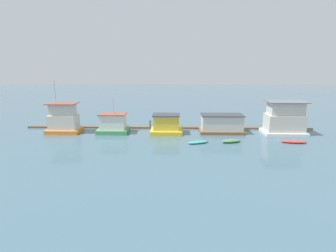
# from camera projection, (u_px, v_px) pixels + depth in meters

# --- Properties ---
(ground_plane) EXTENTS (200.00, 200.00, 0.00)m
(ground_plane) POSITION_uv_depth(u_px,v_px,m) (168.00, 133.00, 44.25)
(ground_plane) COLOR #426070
(dock_walkway) EXTENTS (51.00, 1.51, 0.30)m
(dock_walkway) POSITION_uv_depth(u_px,v_px,m) (169.00, 127.00, 47.43)
(dock_walkway) COLOR brown
(dock_walkway) RESTS_ON ground_plane
(houseboat_orange) EXTENTS (5.54, 3.49, 8.75)m
(houseboat_orange) POSITION_uv_depth(u_px,v_px,m) (64.00, 120.00, 43.92)
(houseboat_orange) COLOR orange
(houseboat_orange) RESTS_ON ground_plane
(houseboat_green) EXTENTS (5.14, 3.64, 5.69)m
(houseboat_green) POSITION_uv_depth(u_px,v_px,m) (113.00, 124.00, 43.94)
(houseboat_green) COLOR #4C9360
(houseboat_green) RESTS_ON ground_plane
(houseboat_yellow) EXTENTS (5.23, 3.90, 3.24)m
(houseboat_yellow) POSITION_uv_depth(u_px,v_px,m) (166.00, 125.00, 43.53)
(houseboat_yellow) COLOR gold
(houseboat_yellow) RESTS_ON ground_plane
(houseboat_brown) EXTENTS (7.33, 3.66, 3.11)m
(houseboat_brown) POSITION_uv_depth(u_px,v_px,m) (222.00, 124.00, 44.00)
(houseboat_brown) COLOR brown
(houseboat_brown) RESTS_ON ground_plane
(houseboat_white) EXTENTS (6.79, 4.17, 5.44)m
(houseboat_white) POSITION_uv_depth(u_px,v_px,m) (285.00, 119.00, 43.09)
(houseboat_white) COLOR white
(houseboat_white) RESTS_ON ground_plane
(dinghy_teal) EXTENTS (3.34, 2.08, 0.36)m
(dinghy_teal) POSITION_uv_depth(u_px,v_px,m) (198.00, 142.00, 38.43)
(dinghy_teal) COLOR teal
(dinghy_teal) RESTS_ON ground_plane
(dinghy_green) EXTENTS (3.09, 1.81, 0.49)m
(dinghy_green) POSITION_uv_depth(u_px,v_px,m) (231.00, 141.00, 38.81)
(dinghy_green) COLOR #47844C
(dinghy_green) RESTS_ON ground_plane
(dinghy_red) EXTENTS (3.78, 1.54, 0.38)m
(dinghy_red) POSITION_uv_depth(u_px,v_px,m) (294.00, 142.00, 38.65)
(dinghy_red) COLOR red
(dinghy_red) RESTS_ON ground_plane
(mooring_post_near_left) EXTENTS (0.29, 0.29, 1.64)m
(mooring_post_near_left) POSITION_uv_depth(u_px,v_px,m) (150.00, 125.00, 46.38)
(mooring_post_near_left) COLOR brown
(mooring_post_near_left) RESTS_ON ground_plane
(mooring_post_far_left) EXTENTS (0.26, 0.26, 1.60)m
(mooring_post_far_left) POSITION_uv_depth(u_px,v_px,m) (158.00, 125.00, 46.34)
(mooring_post_far_left) COLOR brown
(mooring_post_far_left) RESTS_ON ground_plane
(mooring_post_centre) EXTENTS (0.30, 0.30, 2.07)m
(mooring_post_centre) POSITION_uv_depth(u_px,v_px,m) (212.00, 124.00, 46.06)
(mooring_post_centre) COLOR brown
(mooring_post_centre) RESTS_ON ground_plane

